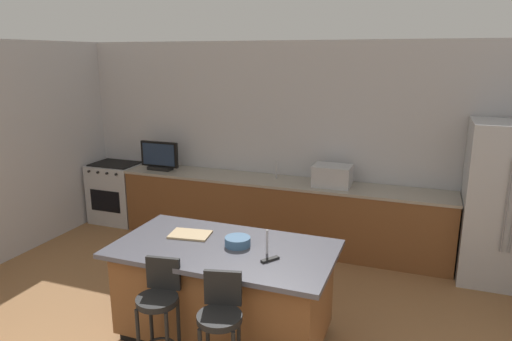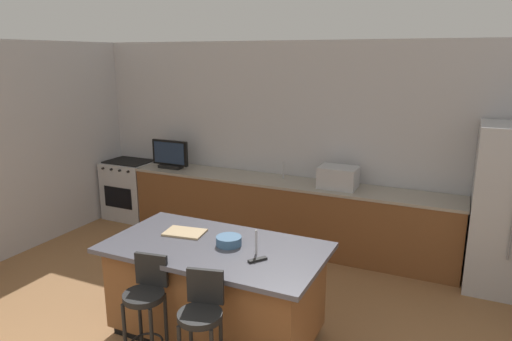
% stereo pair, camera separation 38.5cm
% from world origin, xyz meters
% --- Properties ---
extents(wall_back, '(6.83, 0.12, 2.77)m').
position_xyz_m(wall_back, '(0.00, 4.90, 1.39)').
color(wall_back, '#BCBCC1').
rests_on(wall_back, ground_plane).
extents(counter_back, '(4.58, 0.62, 0.92)m').
position_xyz_m(counter_back, '(-0.06, 4.52, 0.46)').
color(counter_back, brown).
rests_on(counter_back, ground_plane).
extents(kitchen_island, '(2.01, 1.09, 0.90)m').
position_xyz_m(kitchen_island, '(0.14, 2.29, 0.46)').
color(kitchen_island, black).
rests_on(kitchen_island, ground_plane).
extents(range_oven, '(0.75, 0.63, 0.94)m').
position_xyz_m(range_oven, '(-2.73, 4.52, 0.47)').
color(range_oven, '#B7BABF').
rests_on(range_oven, ground_plane).
extents(microwave, '(0.48, 0.36, 0.27)m').
position_xyz_m(microwave, '(0.67, 4.52, 1.06)').
color(microwave, '#B7BABF').
rests_on(microwave, counter_back).
extents(tv_monitor, '(0.60, 0.16, 0.43)m').
position_xyz_m(tv_monitor, '(-1.89, 4.47, 1.12)').
color(tv_monitor, black).
rests_on(tv_monitor, counter_back).
extents(sink_faucet_back, '(0.02, 0.02, 0.24)m').
position_xyz_m(sink_faucet_back, '(-0.12, 4.62, 1.04)').
color(sink_faucet_back, '#B2B2B7').
rests_on(sink_faucet_back, counter_back).
extents(sink_faucet_island, '(0.02, 0.02, 0.22)m').
position_xyz_m(sink_faucet_island, '(0.56, 2.29, 1.01)').
color(sink_faucet_island, '#B2B2B7').
rests_on(sink_faucet_island, kitchen_island).
extents(bar_stool_left, '(0.34, 0.36, 0.98)m').
position_xyz_m(bar_stool_left, '(-0.14, 1.63, 0.59)').
color(bar_stool_left, black).
rests_on(bar_stool_left, ground_plane).
extents(bar_stool_right, '(0.35, 0.37, 1.01)m').
position_xyz_m(bar_stool_right, '(0.45, 1.55, 0.61)').
color(bar_stool_right, black).
rests_on(bar_stool_right, ground_plane).
extents(fruit_bowl, '(0.23, 0.23, 0.08)m').
position_xyz_m(fruit_bowl, '(0.25, 2.35, 0.94)').
color(fruit_bowl, '#3F668C').
rests_on(fruit_bowl, kitchen_island).
extents(cell_phone, '(0.11, 0.16, 0.01)m').
position_xyz_m(cell_phone, '(-0.32, 2.48, 0.90)').
color(cell_phone, black).
rests_on(cell_phone, kitchen_island).
extents(tv_remote, '(0.13, 0.16, 0.02)m').
position_xyz_m(tv_remote, '(0.63, 2.17, 0.91)').
color(tv_remote, black).
rests_on(tv_remote, kitchen_island).
extents(cutting_board, '(0.41, 0.31, 0.02)m').
position_xyz_m(cutting_board, '(-0.27, 2.42, 0.91)').
color(cutting_board, tan).
rests_on(cutting_board, kitchen_island).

